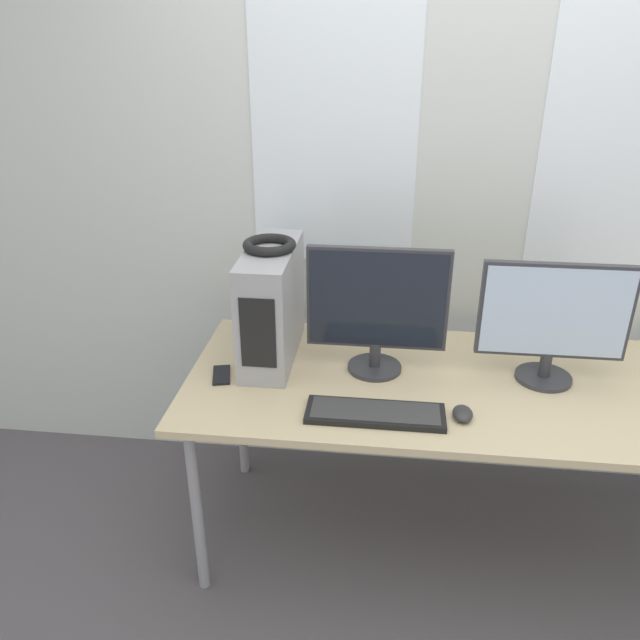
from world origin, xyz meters
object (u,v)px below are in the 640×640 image
at_px(monitor_main, 377,307).
at_px(cell_phone, 222,375).
at_px(monitor_right_near, 553,319).
at_px(keyboard, 375,413).
at_px(mouse, 463,413).
at_px(headphones, 269,245).
at_px(pc_tower, 272,304).

xyz_separation_m(monitor_main, cell_phone, (-0.55, -0.12, -0.25)).
bearing_deg(monitor_main, monitor_right_near, -0.19).
xyz_separation_m(keyboard, mouse, (0.28, 0.02, 0.01)).
height_order(headphones, cell_phone, headphones).
bearing_deg(headphones, monitor_main, -10.02).
bearing_deg(mouse, pc_tower, 152.86).
relative_size(pc_tower, mouse, 5.34).
relative_size(pc_tower, cell_phone, 3.53).
relative_size(monitor_main, cell_phone, 3.53).
xyz_separation_m(monitor_right_near, keyboard, (-0.59, -0.31, -0.23)).
bearing_deg(pc_tower, mouse, -27.14).
relative_size(monitor_right_near, mouse, 5.46).
bearing_deg(mouse, monitor_right_near, 42.27).
relative_size(monitor_main, monitor_right_near, 0.98).
bearing_deg(monitor_main, keyboard, -87.44).
distance_m(headphones, cell_phone, 0.50).
height_order(monitor_main, keyboard, monitor_main).
xyz_separation_m(pc_tower, monitor_main, (0.39, -0.07, 0.04)).
bearing_deg(cell_phone, headphones, 36.20).
xyz_separation_m(pc_tower, monitor_right_near, (1.00, -0.07, 0.03)).
relative_size(monitor_right_near, cell_phone, 3.61).
height_order(headphones, monitor_main, monitor_main).
distance_m(pc_tower, headphones, 0.23).
bearing_deg(keyboard, monitor_main, 92.56).
bearing_deg(monitor_right_near, pc_tower, 175.96).
distance_m(pc_tower, keyboard, 0.59).
height_order(headphones, monitor_right_near, headphones).
bearing_deg(monitor_right_near, monitor_main, 179.81).
height_order(mouse, cell_phone, mouse).
xyz_separation_m(pc_tower, cell_phone, (-0.16, -0.18, -0.21)).
xyz_separation_m(headphones, mouse, (0.69, -0.35, -0.43)).
bearing_deg(monitor_main, mouse, -43.91).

